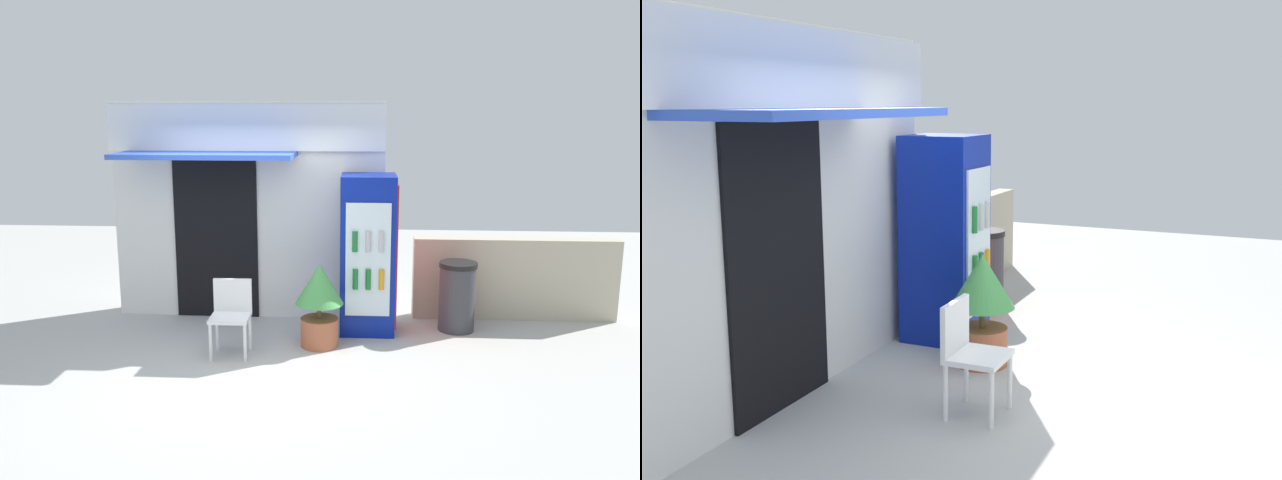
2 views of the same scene
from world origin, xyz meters
The scene contains 7 objects.
ground centered at (0.00, 0.00, 0.00)m, with size 16.00×16.00×0.00m, color #B2B2AD.
storefront_building centered at (-0.24, 1.73, 1.45)m, with size 3.47×1.18×2.77m.
drink_cooler centered at (1.32, 1.18, 0.96)m, with size 0.67×0.71×1.92m.
plastic_chair centered at (-0.19, 0.30, 0.49)m, with size 0.43×0.40×0.83m.
potted_plant_near_shop centered at (0.77, 0.59, 0.56)m, with size 0.55×0.55×0.96m.
trash_bin centered at (2.41, 1.24, 0.43)m, with size 0.46×0.46×0.86m.
stone_boundary_wall centered at (3.21, 1.75, 0.53)m, with size 2.60×0.21×1.05m, color #B7AD93.
Camera 1 is at (1.23, -6.37, 2.66)m, focal length 35.87 mm.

